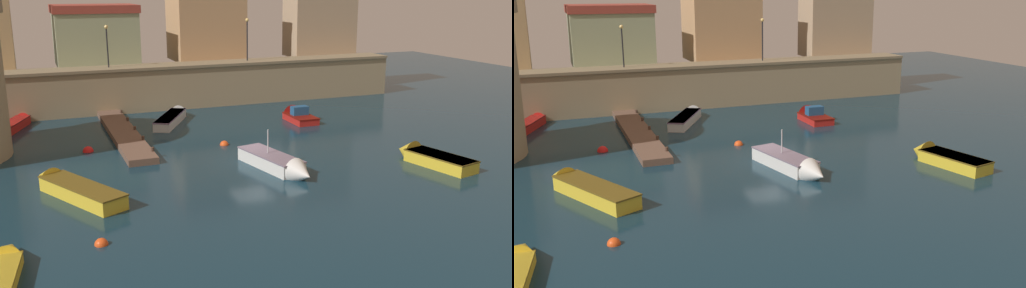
% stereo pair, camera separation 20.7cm
% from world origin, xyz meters
% --- Properties ---
extents(ground_plane, '(98.37, 98.37, 0.00)m').
position_xyz_m(ground_plane, '(0.00, 0.00, 0.00)').
color(ground_plane, '#112D3D').
extents(quay_wall, '(42.29, 3.25, 3.92)m').
position_xyz_m(quay_wall, '(0.00, 17.87, 1.97)').
color(quay_wall, '#9E8966').
rests_on(quay_wall, ground).
extents(old_town_backdrop, '(39.88, 5.91, 8.45)m').
position_xyz_m(old_town_backdrop, '(0.19, 21.67, 7.37)').
color(old_town_backdrop, tan).
rests_on(old_town_backdrop, ground).
extents(pier_dock, '(1.89, 15.50, 0.70)m').
position_xyz_m(pier_dock, '(-6.71, 8.65, 0.22)').
color(pier_dock, brown).
rests_on(pier_dock, ground).
extents(quay_lamp_0, '(0.32, 0.32, 3.59)m').
position_xyz_m(quay_lamp_0, '(-6.25, 17.87, 6.29)').
color(quay_lamp_0, black).
rests_on(quay_lamp_0, quay_wall).
extents(quay_lamp_1, '(0.32, 0.32, 3.91)m').
position_xyz_m(quay_lamp_1, '(6.58, 17.87, 6.47)').
color(quay_lamp_1, black).
rests_on(quay_lamp_1, quay_wall).
extents(moored_boat_0, '(2.76, 5.72, 1.57)m').
position_xyz_m(moored_boat_0, '(9.81, -5.13, 0.40)').
color(moored_boat_0, gold).
rests_on(moored_boat_0, ground).
extents(moored_boat_1, '(4.42, 6.86, 1.20)m').
position_xyz_m(moored_boat_1, '(-2.16, 12.02, 0.39)').
color(moored_boat_1, white).
rests_on(moored_boat_1, ground).
extents(moored_boat_3, '(4.63, 7.12, 1.42)m').
position_xyz_m(moored_boat_3, '(-11.25, -2.83, 0.43)').
color(moored_boat_3, gold).
rests_on(moored_boat_3, ground).
extents(moored_boat_4, '(2.82, 6.53, 2.63)m').
position_xyz_m(moored_boat_4, '(0.57, -3.12, 0.44)').
color(moored_boat_4, white).
rests_on(moored_boat_4, ground).
extents(moored_boat_5, '(1.81, 4.23, 1.81)m').
position_xyz_m(moored_boat_5, '(7.45, 8.83, 0.36)').
color(moored_boat_5, red).
rests_on(moored_boat_5, ground).
extents(moored_boat_6, '(3.01, 5.74, 1.08)m').
position_xyz_m(moored_boat_6, '(-13.98, 14.60, 0.36)').
color(moored_boat_6, red).
rests_on(moored_boat_6, ground).
extents(mooring_buoy_0, '(0.58, 0.58, 0.58)m').
position_xyz_m(mooring_buoy_0, '(-10.62, -9.54, 0.00)').
color(mooring_buoy_0, '#EA4C19').
rests_on(mooring_buoy_0, ground).
extents(mooring_buoy_1, '(0.71, 0.71, 0.71)m').
position_xyz_m(mooring_buoy_1, '(-9.57, 5.48, 0.00)').
color(mooring_buoy_1, red).
rests_on(mooring_buoy_1, ground).
extents(mooring_buoy_2, '(0.61, 0.61, 0.61)m').
position_xyz_m(mooring_buoy_2, '(-0.61, 3.67, 0.00)').
color(mooring_buoy_2, '#EA4C19').
rests_on(mooring_buoy_2, ground).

